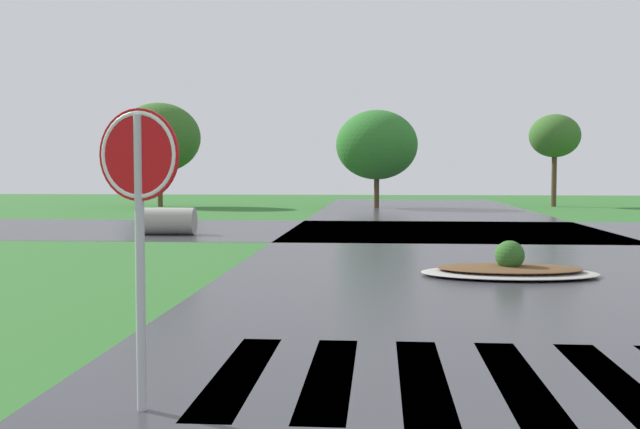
# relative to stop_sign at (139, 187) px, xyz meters

# --- Properties ---
(asphalt_roadway) EXTENTS (10.47, 80.00, 0.01)m
(asphalt_roadway) POSITION_rel_stop_sign_xyz_m (4.19, 7.02, -1.86)
(asphalt_roadway) COLOR #35353A
(asphalt_roadway) RESTS_ON ground
(asphalt_cross_road) EXTENTS (90.00, 9.42, 0.01)m
(asphalt_cross_road) POSITION_rel_stop_sign_xyz_m (4.19, 19.56, -1.86)
(asphalt_cross_road) COLOR #35353A
(asphalt_cross_road) RESTS_ON ground
(crosswalk_stripes) EXTENTS (7.65, 3.07, 0.01)m
(crosswalk_stripes) POSITION_rel_stop_sign_xyz_m (4.19, 1.22, -1.86)
(crosswalk_stripes) COLOR white
(crosswalk_stripes) RESTS_ON ground
(stop_sign) EXTENTS (0.74, 0.25, 2.51)m
(stop_sign) POSITION_rel_stop_sign_xyz_m (0.00, 0.00, 0.00)
(stop_sign) COLOR #B2B5BA
(stop_sign) RESTS_ON ground
(median_island) EXTENTS (3.35, 1.92, 0.68)m
(median_island) POSITION_rel_stop_sign_xyz_m (4.43, 8.53, -1.74)
(median_island) COLOR #9E9B93
(median_island) RESTS_ON ground
(drainage_pipe_stack) EXTENTS (1.81, 0.89, 0.85)m
(drainage_pipe_stack) POSITION_rel_stop_sign_xyz_m (-4.69, 17.28, -1.44)
(drainage_pipe_stack) COLOR #9E9B93
(drainage_pipe_stack) RESTS_ON ground
(background_treeline) EXTENTS (36.57, 5.75, 5.74)m
(background_treeline) POSITION_rel_stop_sign_xyz_m (0.59, 35.45, 1.73)
(background_treeline) COLOR #4C3823
(background_treeline) RESTS_ON ground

